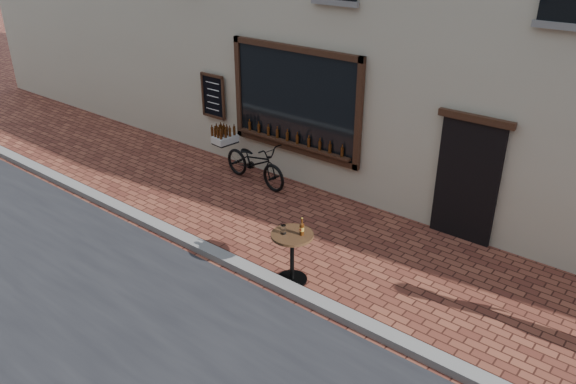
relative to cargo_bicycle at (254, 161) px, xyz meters
The scene contains 4 objects.
ground 3.90m from the cargo_bicycle, 48.17° to the right, with size 90.00×90.00×0.00m, color #56261C.
kerb 3.75m from the cargo_bicycle, 46.12° to the right, with size 90.00×0.25×0.12m, color slate.
cargo_bicycle is the anchor object (origin of this frame).
bistro_table 3.81m from the cargo_bicycle, 39.03° to the right, with size 0.67×0.67×1.15m.
Camera 1 is at (5.00, -5.38, 5.23)m, focal length 35.00 mm.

